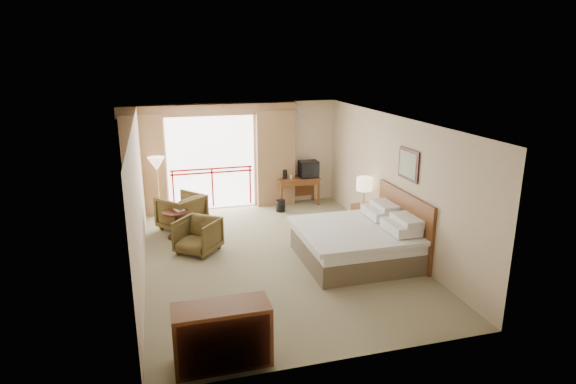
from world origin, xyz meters
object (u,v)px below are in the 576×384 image
object	(u,v)px
nightstand	(364,219)
wastebasket	(280,206)
floor_lamp	(157,166)
dresser	(222,335)
side_table	(176,220)
bed	(358,242)
armchair_far	(183,229)
armchair_near	(199,252)
table_lamp	(364,184)
tv	(309,169)
desk	(297,183)

from	to	relation	value
nightstand	wastebasket	xyz separation A→B (m)	(-1.42, 1.94, -0.16)
floor_lamp	dresser	xyz separation A→B (m)	(0.65, -5.95, -0.93)
side_table	bed	bearing A→B (deg)	-32.78
wastebasket	armchair_far	bearing A→B (deg)	-166.09
armchair_far	floor_lamp	bearing A→B (deg)	-95.83
bed	floor_lamp	xyz separation A→B (m)	(-3.65, 3.40, 0.97)
nightstand	floor_lamp	size ratio (longest dim) A/B	0.40
armchair_near	bed	bearing A→B (deg)	16.21
table_lamp	dresser	size ratio (longest dim) A/B	0.50
tv	wastebasket	distance (m)	1.29
nightstand	table_lamp	distance (m)	0.79
nightstand	wastebasket	world-z (taller)	nightstand
bed	armchair_near	size ratio (longest dim) A/B	2.73
armchair_near	dresser	bearing A→B (deg)	-52.02
tv	wastebasket	size ratio (longest dim) A/B	1.62
bed	armchair_near	xyz separation A→B (m)	(-2.95, 1.22, -0.38)
wastebasket	side_table	bearing A→B (deg)	-156.17
side_table	tv	bearing A→B (deg)	24.84
dresser	tv	bearing A→B (deg)	62.57
armchair_near	side_table	world-z (taller)	side_table
table_lamp	armchair_far	distance (m)	4.27
nightstand	tv	xyz separation A→B (m)	(-0.52, 2.42, 0.63)
desk	side_table	bearing A→B (deg)	-149.58
nightstand	armchair_near	bearing A→B (deg)	-178.13
tv	armchair_far	bearing A→B (deg)	-155.68
nightstand	desk	size ratio (longest dim) A/B	0.56
bed	wastebasket	bearing A→B (deg)	101.59
wastebasket	nightstand	bearing A→B (deg)	-53.80
armchair_near	side_table	size ratio (longest dim) A/B	1.28
side_table	dresser	bearing A→B (deg)	-85.94
bed	dresser	size ratio (longest dim) A/B	1.72
tv	armchair_far	size ratio (longest dim) A/B	0.54
tv	bed	bearing A→B (deg)	-86.80
wastebasket	armchair_near	bearing A→B (deg)	-137.29
side_table	wastebasket	bearing A→B (deg)	23.83
nightstand	bed	bearing A→B (deg)	-118.97
wastebasket	armchair_far	distance (m)	2.58
dresser	bed	bearing A→B (deg)	39.93
desk	dresser	xyz separation A→B (m)	(-2.91, -6.40, -0.15)
side_table	floor_lamp	bearing A→B (deg)	104.36
bed	armchair_far	distance (m)	4.18
nightstand	armchair_far	world-z (taller)	nightstand
desk	dresser	size ratio (longest dim) A/B	0.90
table_lamp	nightstand	bearing A→B (deg)	-90.00
desk	armchair_far	xyz separation A→B (m)	(-3.10, -1.15, -0.56)
table_lamp	floor_lamp	distance (m)	4.82
table_lamp	dresser	world-z (taller)	table_lamp
side_table	desk	bearing A→B (deg)	27.60
dresser	desk	bearing A→B (deg)	64.96
wastebasket	armchair_far	world-z (taller)	armchair_far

